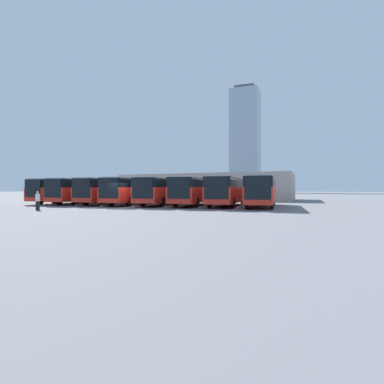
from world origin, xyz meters
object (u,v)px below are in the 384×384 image
at_px(bus_3, 166,190).
at_px(bus_5, 112,190).
at_px(bus_2, 196,190).
at_px(bus_1, 228,190).
at_px(bus_7, 69,190).
at_px(pedestrian, 38,200).
at_px(bus_6, 87,190).
at_px(bus_4, 136,190).
at_px(bus_0, 262,190).

bearing_deg(bus_3, bus_5, -3.35).
bearing_deg(bus_2, bus_5, -1.83).
xyz_separation_m(bus_1, bus_7, (22.31, 0.40, 0.00)).
height_order(bus_1, pedestrian, bus_1).
height_order(bus_2, bus_5, same).
bearing_deg(pedestrian, bus_1, -142.53).
height_order(bus_2, bus_7, same).
relative_size(bus_1, bus_6, 1.00).
relative_size(bus_4, bus_7, 1.00).
relative_size(bus_5, pedestrian, 7.62).
bearing_deg(bus_5, pedestrian, 89.26).
bearing_deg(bus_6, bus_4, 175.50).
height_order(bus_3, bus_6, same).
xyz_separation_m(bus_3, bus_5, (7.44, 0.20, 0.00)).
distance_m(bus_3, bus_7, 14.87).
height_order(bus_0, bus_1, same).
relative_size(bus_0, bus_4, 1.00).
distance_m(bus_0, bus_4, 14.91).
bearing_deg(bus_6, bus_3, 177.74).
bearing_deg(bus_2, bus_4, 1.70).
distance_m(bus_3, bus_5, 7.44).
distance_m(bus_0, bus_3, 11.17).
relative_size(bus_6, pedestrian, 7.62).
distance_m(bus_4, bus_6, 7.44).
relative_size(bus_1, bus_7, 1.00).
xyz_separation_m(bus_0, bus_3, (11.16, 0.55, 0.00)).
bearing_deg(bus_1, bus_2, -3.23).
height_order(bus_3, bus_4, same).
xyz_separation_m(bus_2, bus_6, (14.87, 0.92, 0.00)).
relative_size(bus_3, bus_7, 1.00).
xyz_separation_m(bus_0, bus_7, (26.03, 0.44, 0.00)).
relative_size(bus_3, bus_4, 1.00).
xyz_separation_m(bus_0, bus_6, (22.31, 1.07, 0.00)).
bearing_deg(bus_7, bus_2, 175.97).
bearing_deg(bus_7, bus_0, 176.06).
distance_m(bus_1, bus_5, 14.89).
xyz_separation_m(bus_0, bus_5, (18.59, 0.76, 0.00)).
bearing_deg(bus_1, bus_7, -3.90).
bearing_deg(bus_6, bus_2, 178.61).
height_order(bus_2, bus_4, same).
bearing_deg(bus_0, bus_4, -1.00).
xyz_separation_m(bus_2, bus_3, (3.72, 0.40, 0.00)).
relative_size(bus_1, bus_2, 1.00).
bearing_deg(bus_4, bus_0, 179.00).
bearing_deg(bus_2, bus_1, 176.77).
bearing_deg(bus_0, bus_6, -2.17).
bearing_deg(bus_5, bus_0, 177.42).
bearing_deg(bus_5, bus_2, 178.17).
bearing_deg(pedestrian, bus_0, -149.01).
relative_size(bus_2, pedestrian, 7.62).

